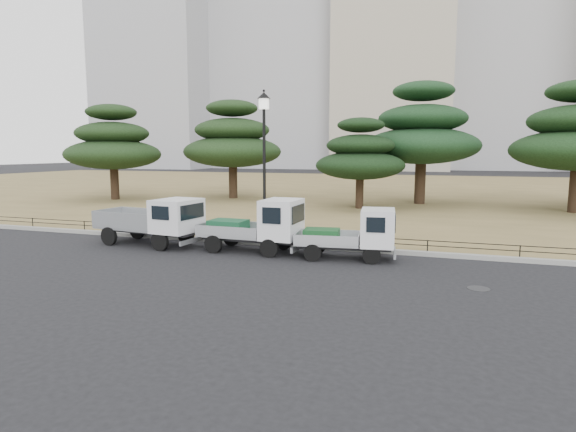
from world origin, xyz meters
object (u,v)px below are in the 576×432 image
(truck_large, at_px, (154,219))
(truck_kei_front, at_px, (258,226))
(truck_kei_rear, at_px, (353,234))
(tarp_pile, at_px, (154,225))
(street_lamp, at_px, (264,141))

(truck_large, xyz_separation_m, truck_kei_front, (4.38, 0.10, -0.06))
(truck_kei_rear, bearing_deg, tarp_pile, 162.51)
(street_lamp, bearing_deg, truck_kei_rear, -22.17)
(truck_kei_rear, bearing_deg, street_lamp, 151.04)
(truck_large, distance_m, truck_kei_rear, 7.91)
(truck_large, bearing_deg, truck_kei_rear, 7.10)
(tarp_pile, bearing_deg, truck_kei_front, -16.63)
(truck_kei_front, bearing_deg, truck_kei_rear, 0.48)
(truck_kei_rear, height_order, street_lamp, street_lamp)
(truck_large, relative_size, truck_kei_front, 1.18)
(truck_large, height_order, tarp_pile, truck_large)
(truck_kei_rear, distance_m, tarp_pile, 9.25)
(truck_large, relative_size, tarp_pile, 2.79)
(truck_kei_front, height_order, truck_kei_rear, truck_kei_front)
(truck_kei_front, bearing_deg, truck_large, -177.27)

